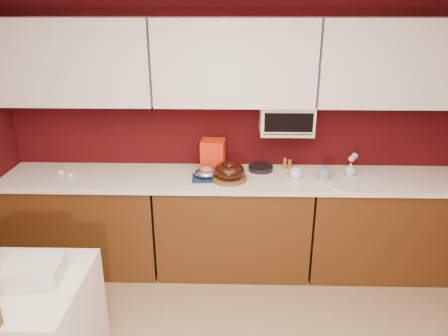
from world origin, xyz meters
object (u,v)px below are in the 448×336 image
at_px(foil_ham_nest, 206,173).
at_px(dining_table, 9,333).
at_px(toaster_oven, 286,119).
at_px(bundt_cake, 229,171).
at_px(pandoro_box, 213,155).
at_px(coffee_mug, 296,173).
at_px(flower_vase, 350,168).
at_px(blue_jar, 324,173).
at_px(newspaper_stack, 33,271).

bearing_deg(foil_ham_nest, dining_table, -132.16).
bearing_deg(toaster_oven, dining_table, -140.87).
relative_size(bundt_cake, pandoro_box, 0.92).
distance_m(toaster_oven, bundt_cake, 0.67).
xyz_separation_m(bundt_cake, pandoro_box, (-0.15, 0.24, 0.06)).
height_order(coffee_mug, flower_vase, flower_vase).
relative_size(toaster_oven, foil_ham_nest, 2.27).
relative_size(blue_jar, flower_vase, 0.91).
relative_size(blue_jar, newspaper_stack, 0.32).
distance_m(foil_ham_nest, flower_vase, 1.25).
relative_size(coffee_mug, newspaper_stack, 0.29).
bearing_deg(newspaper_stack, coffee_mug, 36.65).
bearing_deg(pandoro_box, toaster_oven, 4.67).
height_order(dining_table, bundt_cake, bundt_cake).
relative_size(dining_table, flower_vase, 8.38).
bearing_deg(pandoro_box, newspaper_stack, -119.49).
bearing_deg(blue_jar, flower_vase, 23.32).
xyz_separation_m(bundt_cake, foil_ham_nest, (-0.20, 0.02, -0.02)).
relative_size(foil_ham_nest, coffee_mug, 2.04).
relative_size(dining_table, foil_ham_nest, 5.04).
xyz_separation_m(dining_table, blue_jar, (2.17, 1.31, 0.58)).
bearing_deg(flower_vase, coffee_mug, -169.96).
height_order(toaster_oven, coffee_mug, toaster_oven).
xyz_separation_m(toaster_oven, pandoro_box, (-0.63, 0.00, -0.34)).
bearing_deg(pandoro_box, blue_jar, -6.97).
bearing_deg(flower_vase, blue_jar, -156.68).
height_order(pandoro_box, blue_jar, pandoro_box).
distance_m(flower_vase, newspaper_stack, 2.61).
xyz_separation_m(foil_ham_nest, coffee_mug, (0.77, 0.04, -0.01)).
relative_size(bundt_cake, foil_ham_nest, 1.29).
bearing_deg(newspaper_stack, blue_jar, 32.78).
distance_m(dining_table, coffee_mug, 2.41).
bearing_deg(foil_ham_nest, coffee_mug, 2.75).
bearing_deg(foil_ham_nest, blue_jar, 0.94).
distance_m(dining_table, newspaper_stack, 0.48).
bearing_deg(pandoro_box, flower_vase, 0.41).
bearing_deg(flower_vase, toaster_oven, 170.64).
bearing_deg(blue_jar, foil_ham_nest, -179.06).
height_order(toaster_oven, foil_ham_nest, toaster_oven).
relative_size(dining_table, pandoro_box, 3.60).
height_order(toaster_oven, flower_vase, toaster_oven).
height_order(foil_ham_nest, pandoro_box, pandoro_box).
xyz_separation_m(dining_table, bundt_cake, (1.37, 1.27, 0.60)).
xyz_separation_m(toaster_oven, newspaper_stack, (-1.64, -1.46, -0.57)).
distance_m(toaster_oven, newspaper_stack, 2.27).
bearing_deg(newspaper_stack, pandoro_box, 55.44).
distance_m(bundt_cake, blue_jar, 0.81).
bearing_deg(flower_vase, newspaper_stack, -148.19).
relative_size(toaster_oven, newspaper_stack, 1.33).
xyz_separation_m(pandoro_box, blue_jar, (0.95, -0.20, -0.08)).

